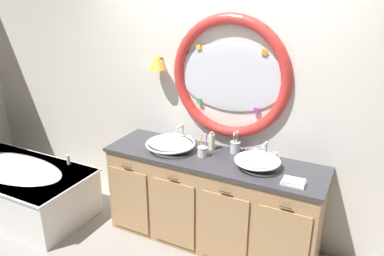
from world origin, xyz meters
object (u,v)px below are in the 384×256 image
object	(u,v)px
folded_hand_towel	(294,182)
soap_dispenser	(211,141)
bathtub	(16,184)
toothbrush_holder_left	(203,151)
sink_basin_left	(171,144)
sink_basin_right	(257,161)
toothbrush_holder_right	(235,147)

from	to	relation	value
folded_hand_towel	soap_dispenser	bearing A→B (deg)	159.32
bathtub	toothbrush_holder_left	distance (m)	2.18
sink_basin_left	folded_hand_towel	size ratio (longest dim) A/B	2.56
sink_basin_right	toothbrush_holder_left	distance (m)	0.51
toothbrush_holder_right	bathtub	bearing A→B (deg)	-164.05
sink_basin_right	folded_hand_towel	size ratio (longest dim) A/B	2.14
toothbrush_holder_right	soap_dispenser	size ratio (longest dim) A/B	1.24
soap_dispenser	folded_hand_towel	distance (m)	0.90
sink_basin_right	toothbrush_holder_left	xyz separation A→B (m)	(-0.51, 0.01, -0.02)
toothbrush_holder_left	folded_hand_towel	bearing A→B (deg)	-9.42
toothbrush_holder_left	toothbrush_holder_right	bearing A→B (deg)	41.09
sink_basin_left	sink_basin_right	world-z (taller)	sink_basin_right
sink_basin_left	folded_hand_towel	xyz separation A→B (m)	(1.17, -0.13, -0.04)
sink_basin_left	soap_dispenser	bearing A→B (deg)	28.79
soap_dispenser	toothbrush_holder_right	bearing A→B (deg)	6.54
sink_basin_left	sink_basin_right	distance (m)	0.84
bathtub	toothbrush_holder_left	bearing A→B (deg)	12.33
folded_hand_towel	sink_basin_left	bearing A→B (deg)	173.46
sink_basin_left	soap_dispenser	world-z (taller)	soap_dispenser
bathtub	toothbrush_holder_right	bearing A→B (deg)	15.95
toothbrush_holder_left	soap_dispenser	xyz separation A→B (m)	(0.00, 0.18, 0.03)
bathtub	soap_dispenser	size ratio (longest dim) A/B	9.56
toothbrush_holder_left	toothbrush_holder_right	distance (m)	0.31
soap_dispenser	folded_hand_towel	world-z (taller)	soap_dispenser
bathtub	folded_hand_towel	bearing A→B (deg)	6.03
bathtub	toothbrush_holder_left	xyz separation A→B (m)	(2.03, 0.44, 0.63)
sink_basin_right	soap_dispenser	distance (m)	0.54
toothbrush_holder_right	toothbrush_holder_left	bearing A→B (deg)	-138.91
folded_hand_towel	sink_basin_right	bearing A→B (deg)	158.15
bathtub	soap_dispenser	distance (m)	2.23
bathtub	toothbrush_holder_right	world-z (taller)	toothbrush_holder_right
bathtub	sink_basin_right	xyz separation A→B (m)	(2.54, 0.44, 0.65)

